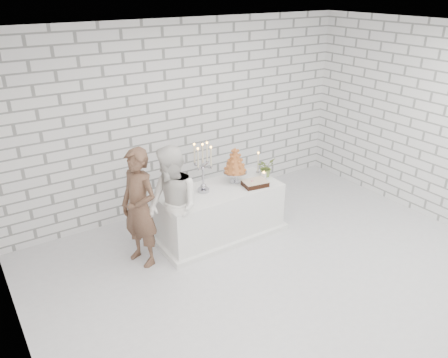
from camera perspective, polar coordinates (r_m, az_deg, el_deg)
ground at (r=5.89m, az=7.43°, el=-12.26°), size 6.00×5.00×0.01m
ceiling at (r=4.77m, az=9.45°, el=18.10°), size 6.00×5.00×0.01m
wall_back at (r=7.09m, az=-5.10°, el=7.91°), size 6.00×0.01×3.00m
wall_left at (r=4.04m, az=-26.15°, el=-7.97°), size 0.01×5.00×3.00m
wall_right at (r=7.39m, az=26.29°, el=6.15°), size 0.01×5.00×3.00m
cake_table at (r=6.51m, az=-0.57°, el=-4.27°), size 1.80×0.80×0.75m
groom at (r=5.80m, az=-10.87°, el=-3.71°), size 0.56×0.68×1.62m
bride at (r=5.77m, az=-6.66°, el=-3.58°), size 0.62×0.79×1.62m
candelabra at (r=6.12m, az=-2.73°, el=1.42°), size 0.36×0.36×0.73m
croquembouche at (r=6.45m, az=1.44°, el=1.82°), size 0.45×0.45×0.55m
chocolate_cake at (r=6.44m, az=4.03°, el=-0.56°), size 0.38×0.30×0.08m
pillar_candle at (r=6.62m, az=5.13°, el=0.34°), size 0.09×0.09×0.12m
extra_taper at (r=6.84m, az=4.42°, el=2.06°), size 0.06×0.06×0.32m
flowers at (r=6.74m, az=5.40°, el=1.52°), size 0.31×0.28×0.29m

